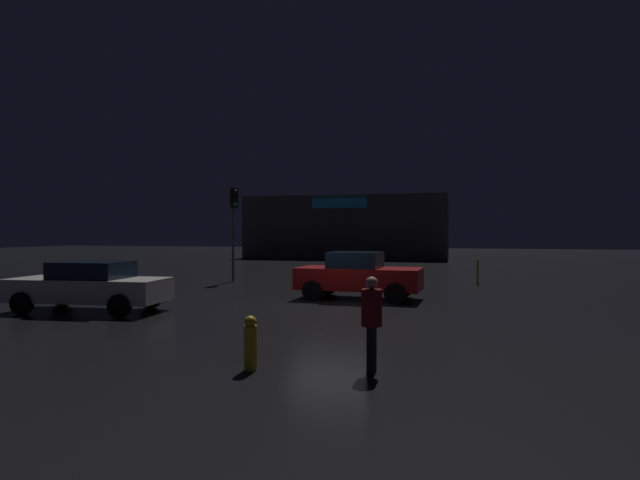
{
  "coord_description": "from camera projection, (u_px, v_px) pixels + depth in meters",
  "views": [
    {
      "loc": [
        3.71,
        -15.75,
        2.28
      ],
      "look_at": [
        -1.62,
        5.06,
        1.96
      ],
      "focal_mm": 29.58,
      "sensor_mm": 36.0,
      "label": 1
    }
  ],
  "objects": [
    {
      "name": "store_building",
      "position": [
        350.0,
        227.0,
        48.24
      ],
      "size": [
        17.52,
        9.11,
        5.42
      ],
      "color": "#4C4742",
      "rests_on": "ground"
    },
    {
      "name": "car_near",
      "position": [
        358.0,
        275.0,
        17.9
      ],
      "size": [
        4.25,
        2.19,
        1.61
      ],
      "color": "#A51414",
      "rests_on": "ground"
    },
    {
      "name": "pedestrian",
      "position": [
        372.0,
        317.0,
        8.52
      ],
      "size": [
        0.35,
        0.35,
        1.56
      ],
      "color": "black",
      "rests_on": "ground"
    },
    {
      "name": "ground_plane",
      "position": [
        330.0,
        306.0,
        16.21
      ],
      "size": [
        120.0,
        120.0,
        0.0
      ],
      "primitive_type": "plane",
      "color": "black"
    },
    {
      "name": "car_far",
      "position": [
        90.0,
        286.0,
        15.11
      ],
      "size": [
        4.57,
        2.19,
        1.44
      ],
      "color": "silver",
      "rests_on": "ground"
    },
    {
      "name": "traffic_signal_main",
      "position": [
        234.0,
        212.0,
        24.12
      ],
      "size": [
        0.42,
        0.42,
        4.29
      ],
      "color": "#595B60",
      "rests_on": "ground"
    },
    {
      "name": "fire_hydrant",
      "position": [
        250.0,
        343.0,
        8.67
      ],
      "size": [
        0.22,
        0.22,
        0.9
      ],
      "color": "gold",
      "rests_on": "ground"
    },
    {
      "name": "bollard_kerb_a",
      "position": [
        478.0,
        272.0,
        23.05
      ],
      "size": [
        0.09,
        0.09,
        1.1
      ],
      "primitive_type": "cylinder",
      "color": "gold",
      "rests_on": "ground"
    }
  ]
}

